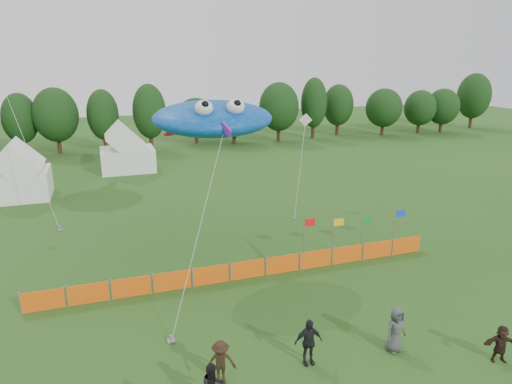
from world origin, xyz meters
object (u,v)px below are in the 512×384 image
object	(u,v)px
tent_left	(21,175)
barrier_fence	(248,269)
spectator_c	(221,363)
spectator_d	(308,342)
spectator_f	(501,344)
spectator_e	(396,329)
tent_right	(127,152)
stingray_kite	(212,117)

from	to	relation	value
tent_left	barrier_fence	world-z (taller)	tent_left
spectator_c	spectator_d	bearing A→B (deg)	8.86
tent_left	spectator_f	distance (m)	35.92
spectator_f	tent_left	bearing A→B (deg)	146.60
spectator_d	spectator_f	bearing A→B (deg)	-14.06
barrier_fence	spectator_c	xyz separation A→B (m)	(-3.38, -7.45, 0.36)
barrier_fence	spectator_d	bearing A→B (deg)	-89.49
spectator_d	spectator_e	distance (m)	3.66
tent_right	spectator_f	world-z (taller)	tent_right
tent_left	spectator_e	size ratio (longest dim) A/B	2.26
tent_left	spectator_d	size ratio (longest dim) A/B	2.29
barrier_fence	spectator_f	world-z (taller)	spectator_f
tent_right	spectator_f	size ratio (longest dim) A/B	3.52
spectator_d	tent_right	bearing A→B (deg)	101.16
barrier_fence	stingray_kite	world-z (taller)	stingray_kite
barrier_fence	spectator_f	xyz separation A→B (m)	(7.18, -9.72, 0.26)
tent_left	spectator_e	bearing A→B (deg)	-58.26
tent_right	spectator_d	world-z (taller)	tent_right
tent_right	spectator_c	size ratio (longest dim) A/B	3.13
spectator_d	spectator_f	distance (m)	7.47
barrier_fence	stingray_kite	xyz separation A→B (m)	(-0.88, 3.45, 7.68)
barrier_fence	spectator_e	xyz separation A→B (m)	(3.70, -7.84, 0.46)
tent_left	spectator_c	distance (m)	28.97
spectator_c	spectator_d	world-z (taller)	spectator_d
tent_right	spectator_c	world-z (taller)	tent_right
spectator_c	spectator_d	distance (m)	3.45
spectator_c	spectator_f	xyz separation A→B (m)	(10.57, -2.27, -0.10)
barrier_fence	spectator_d	distance (m)	7.46
spectator_e	stingray_kite	world-z (taller)	stingray_kite
barrier_fence	spectator_e	world-z (taller)	spectator_e
tent_right	spectator_e	size ratio (longest dim) A/B	2.79
tent_left	spectator_e	distance (m)	32.43
stingray_kite	spectator_e	bearing A→B (deg)	-67.92
spectator_c	stingray_kite	size ratio (longest dim) A/B	0.11
tent_right	barrier_fence	bearing A→B (deg)	-80.50
spectator_e	stingray_kite	bearing A→B (deg)	100.43
spectator_d	stingray_kite	size ratio (longest dim) A/B	0.12
spectator_c	spectator_d	xyz separation A→B (m)	(3.45, -0.00, 0.09)
tent_right	spectator_e	bearing A→B (deg)	-76.67
barrier_fence	spectator_d	world-z (taller)	spectator_d
tent_left	spectator_d	distance (m)	30.33
tent_left	spectator_f	bearing A→B (deg)	-55.12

